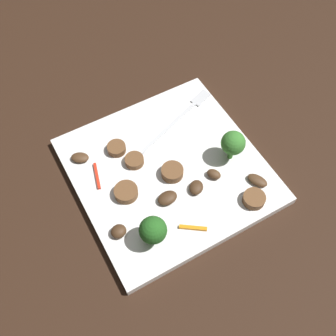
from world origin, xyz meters
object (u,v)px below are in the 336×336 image
Objects in this scene: mushroom_4 at (214,174)px; mushroom_5 at (167,198)px; mushroom_1 at (196,187)px; pepper_strip_0 at (193,228)px; pepper_strip_1 at (97,176)px; fork at (179,118)px; sausage_slice_0 at (126,192)px; sausage_slice_3 at (134,161)px; plate at (168,170)px; mushroom_3 at (80,158)px; broccoli_floret_1 at (233,143)px; sausage_slice_4 at (173,172)px; mushroom_2 at (257,180)px; broccoli_floret_0 at (153,230)px; sausage_slice_2 at (254,199)px; mushroom_0 at (119,231)px; sausage_slice_1 at (117,148)px.

mushroom_5 is (-0.08, -0.00, -0.00)m from mushroom_4.
pepper_strip_0 is (-0.04, -0.05, -0.00)m from mushroom_1.
pepper_strip_1 is at bearing 150.83° from mushroom_4.
sausage_slice_0 reaches higher than fork.
mushroom_4 is at bearing 38.91° from pepper_strip_0.
sausage_slice_3 is 0.08m from mushroom_5.
mushroom_3 reaches higher than plate.
broccoli_floret_1 is 1.68× the size of sausage_slice_4.
mushroom_4 is at bearing -157.74° from broccoli_floret_1.
mushroom_3 is (-0.04, 0.09, -0.00)m from sausage_slice_0.
mushroom_2 is at bearing -95.95° from fork.
mushroom_3 is 0.92× the size of mushroom_5.
broccoli_floret_0 is 2.07× the size of mushroom_1.
sausage_slice_2 is at bearing -32.79° from sausage_slice_0.
mushroom_0 reaches higher than mushroom_4.
mushroom_1 is 0.83× the size of mushroom_5.
pepper_strip_1 is at bearing 172.27° from fork.
broccoli_floret_1 is 0.14m from pepper_strip_0.
sausage_slice_4 and mushroom_0 have the same top height.
broccoli_floret_1 is 0.05m from mushroom_4.
pepper_strip_0 is (0.04, -0.17, -0.00)m from sausage_slice_1.
sausage_slice_2 is (0.14, -0.18, 0.00)m from sausage_slice_1.
pepper_strip_0 is (0.06, -0.01, -0.03)m from broccoli_floret_0.
sausage_slice_1 and mushroom_1 have the same top height.
sausage_slice_4 is 0.13m from mushroom_2.
mushroom_5 is 0.66× the size of pepper_strip_1.
mushroom_3 is (-0.11, 0.09, -0.00)m from sausage_slice_4.
mushroom_5 reaches higher than pepper_strip_1.
broccoli_floret_1 is at bearing 80.58° from sausage_slice_2.
sausage_slice_0 is at bearing 156.67° from mushroom_2.
mushroom_0 is 0.89× the size of mushroom_1.
mushroom_2 reaches higher than plate.
mushroom_2 is 0.24m from pepper_strip_1.
mushroom_2 is 1.45× the size of mushroom_4.
mushroom_3 is at bearing 101.94° from broccoli_floret_0.
pepper_strip_0 is 0.17m from pepper_strip_1.
mushroom_0 reaches higher than sausage_slice_1.
sausage_slice_0 reaches higher than pepper_strip_0.
sausage_slice_2 is 0.10m from pepper_strip_0.
broccoli_floret_1 is 1.60× the size of sausage_slice_0.
broccoli_floret_1 is 1.78× the size of mushroom_2.
mushroom_0 is at bearing -171.65° from mushroom_5.
fork is 6.20× the size of mushroom_3.
broccoli_floret_0 is 0.14m from mushroom_4.
broccoli_floret_0 reaches higher than mushroom_0.
plate is 0.11m from pepper_strip_0.
pepper_strip_1 is (-0.17, -0.04, 0.00)m from fork.
mushroom_4 is (0.13, -0.04, -0.00)m from sausage_slice_0.
plate is 9.43× the size of sausage_slice_3.
mushroom_0 reaches higher than pepper_strip_1.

